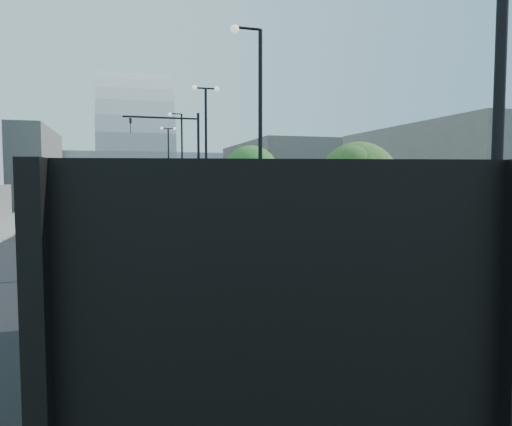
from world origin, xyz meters
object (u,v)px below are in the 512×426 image
object	(u,v)px
white_sedan	(141,244)
dark_car_mid	(92,219)
pedestrian	(378,249)
dump_truck	(232,264)

from	to	relation	value
white_sedan	dark_car_mid	distance (m)	15.68
dark_car_mid	pedestrian	distance (m)	22.84
dump_truck	white_sedan	xyz separation A→B (m)	(-1.65, 9.43, -0.68)
dump_truck	pedestrian	distance (m)	8.28
dark_car_mid	dump_truck	bearing A→B (deg)	-57.38
dump_truck	dark_car_mid	size ratio (longest dim) A/B	2.85
dump_truck	white_sedan	size ratio (longest dim) A/B	2.80
dark_car_mid	pedestrian	bearing A→B (deg)	-38.46
dump_truck	white_sedan	world-z (taller)	dump_truck
white_sedan	dark_car_mid	bearing A→B (deg)	83.08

